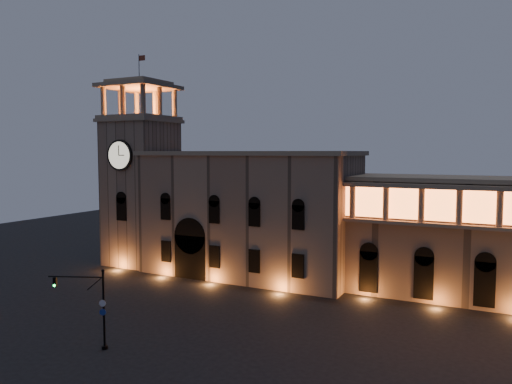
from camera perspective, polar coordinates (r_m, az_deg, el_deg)
ground at (r=53.50m, az=-10.25°, el=-14.54°), size 160.00×160.00×0.00m
government_building at (r=70.75m, az=-0.91°, el=-2.47°), size 30.80×12.80×17.60m
clock_tower at (r=79.92m, az=-13.00°, el=0.91°), size 9.80×9.80×32.40m
traffic_light at (r=47.47m, az=-18.03°, el=-12.39°), size 4.90×2.25×7.20m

